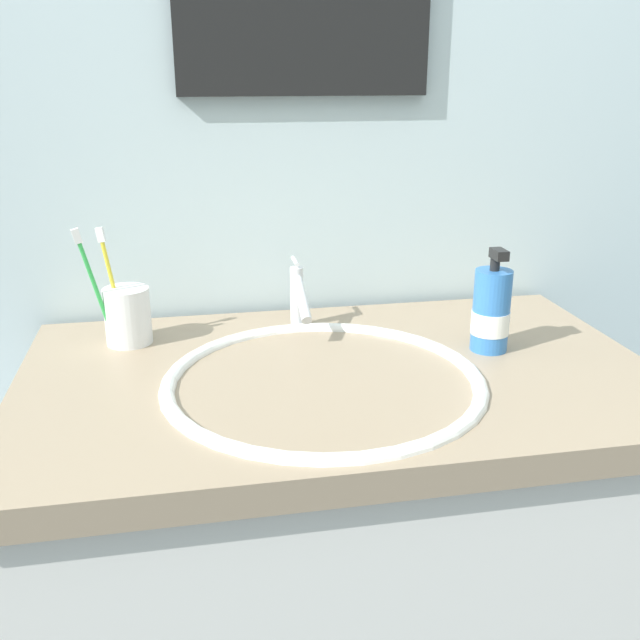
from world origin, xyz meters
The scene contains 8 objects.
tiled_wall_back centered at (0.00, 0.35, 1.20)m, with size 2.20×0.04×2.40m, color silver.
vanity_counter centered at (0.00, 0.00, 0.45)m, with size 1.00×0.61×0.89m.
sink_basin centered at (-0.03, -0.05, 0.86)m, with size 0.49×0.49×0.10m.
faucet centered at (-0.03, 0.19, 0.96)m, with size 0.02×0.15×0.12m.
toothbrush_cup centered at (-0.33, 0.18, 0.94)m, with size 0.08×0.08×0.10m, color white.
toothbrush_green centered at (-0.38, 0.16, 1.01)m, with size 0.06×0.02×0.20m.
toothbrush_yellow centered at (-0.35, 0.19, 1.01)m, with size 0.04×0.01×0.20m.
soap_dispenser centered at (0.27, 0.03, 0.96)m, with size 0.06×0.06×0.18m.
Camera 1 is at (-0.23, -1.02, 1.34)m, focal length 40.19 mm.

